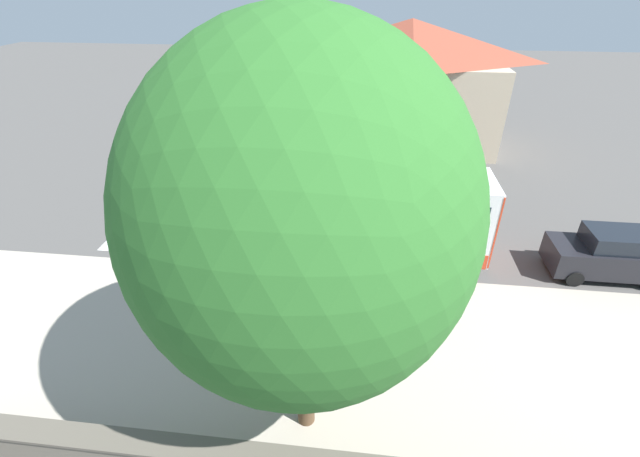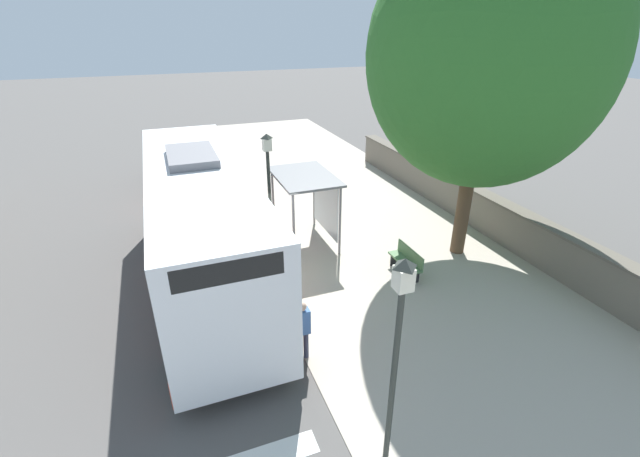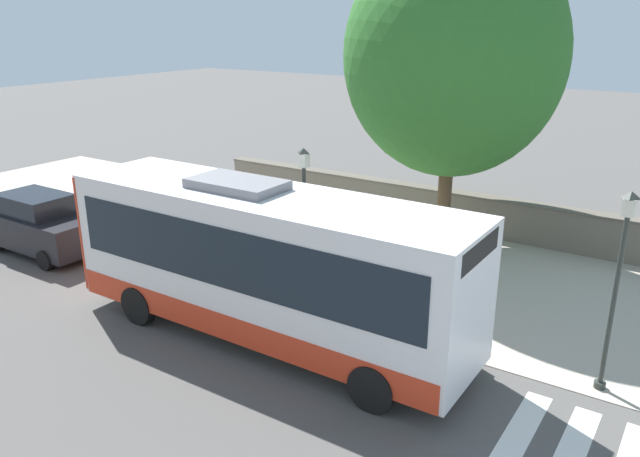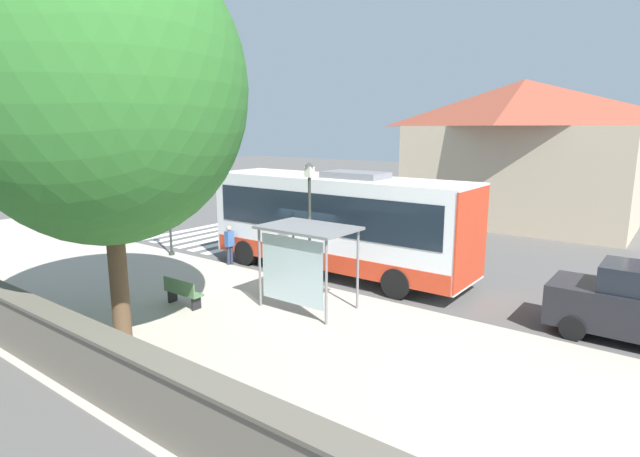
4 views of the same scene
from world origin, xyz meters
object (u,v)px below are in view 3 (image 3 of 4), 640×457
(shade_tree, at_px, (454,55))
(bus_shelter, at_px, (305,208))
(street_lamp_far, at_px, (304,214))
(bench, at_px, (430,260))
(street_lamp_near, at_px, (618,277))
(pedestrian, at_px, (453,320))
(parked_car_behind_bus, at_px, (40,225))
(bus, at_px, (265,261))

(shade_tree, bearing_deg, bus_shelter, -29.07)
(street_lamp_far, xyz_separation_m, shade_tree, (-6.13, 1.39, 3.75))
(bench, bearing_deg, street_lamp_near, 56.02)
(street_lamp_far, bearing_deg, shade_tree, 167.25)
(bus_shelter, height_order, street_lamp_far, street_lamp_far)
(pedestrian, distance_m, bench, 4.86)
(street_lamp_near, xyz_separation_m, parked_car_behind_bus, (1.62, -17.03, -1.59))
(bench, bearing_deg, street_lamp_far, -28.54)
(bus, distance_m, bus_shelter, 4.00)
(bench, height_order, street_lamp_near, street_lamp_near)
(bus, height_order, street_lamp_near, street_lamp_near)
(street_lamp_near, distance_m, shade_tree, 9.48)
(bus_shelter, xyz_separation_m, bench, (-2.08, 3.13, -1.65))
(pedestrian, bearing_deg, parked_car_behind_bus, -85.26)
(bus_shelter, height_order, street_lamp_near, street_lamp_near)
(street_lamp_near, bearing_deg, pedestrian, -81.50)
(bus, xyz_separation_m, pedestrian, (-1.61, 4.11, -1.06))
(bus, height_order, pedestrian, bus)
(bench, bearing_deg, bus, -16.38)
(bus, distance_m, parked_car_behind_bus, 9.85)
(street_lamp_near, height_order, parked_car_behind_bus, street_lamp_near)
(street_lamp_near, bearing_deg, street_lamp_far, -90.05)
(street_lamp_near, xyz_separation_m, street_lamp_far, (-0.01, -7.56, -0.01))
(bus, height_order, parked_car_behind_bus, bus)
(bus, xyz_separation_m, street_lamp_far, (-2.09, -0.32, 0.56))
(street_lamp_near, height_order, street_lamp_far, street_lamp_near)
(pedestrian, relative_size, bench, 1.11)
(bus, bearing_deg, shade_tree, 172.58)
(pedestrian, xyz_separation_m, parked_car_behind_bus, (1.15, -13.89, 0.04))
(bench, relative_size, street_lamp_far, 0.33)
(bus_shelter, xyz_separation_m, street_lamp_near, (1.65, 8.67, 0.44))
(street_lamp_far, distance_m, parked_car_behind_bus, 9.73)
(bus_shelter, bearing_deg, parked_car_behind_bus, -68.62)
(pedestrian, distance_m, street_lamp_far, 4.74)
(street_lamp_near, bearing_deg, bus, -73.96)
(bench, distance_m, parked_car_behind_bus, 12.68)
(bus_shelter, height_order, pedestrian, bus_shelter)
(bus_shelter, height_order, bench, bus_shelter)
(pedestrian, bearing_deg, shade_tree, -155.30)
(shade_tree, xyz_separation_m, parked_car_behind_bus, (7.76, -10.85, -5.33))
(bus, xyz_separation_m, bus_shelter, (-3.73, -1.43, 0.13))
(bus, xyz_separation_m, street_lamp_near, (-2.08, 7.24, 0.57))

